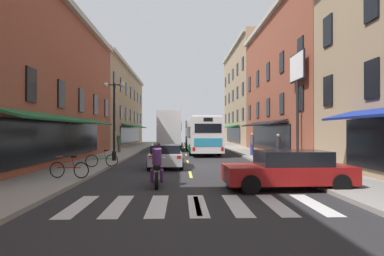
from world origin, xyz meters
TOP-DOWN VIEW (x-y plane):
  - ground_plane at (0.00, 0.00)m, footprint 34.80×80.00m
  - lane_centre_dashes at (0.00, -0.25)m, footprint 0.14×73.90m
  - crosswalk_near at (0.00, -10.00)m, footprint 7.10×2.80m
  - sidewalk_left at (-5.90, 0.00)m, footprint 3.00×80.00m
  - sidewalk_right at (5.90, 0.00)m, footprint 3.00×80.00m
  - storefront_row_right at (11.38, 0.53)m, footprint 9.44×79.90m
  - billboard_sign at (7.05, 1.75)m, footprint 0.40×2.53m
  - transit_bus at (1.47, 11.99)m, footprint 2.85×12.50m
  - box_truck at (-1.66, 16.09)m, footprint 2.56×6.97m
  - sedan_near at (3.38, -7.57)m, footprint 4.50×2.07m
  - sedan_mid at (-1.77, 25.53)m, footprint 2.04×4.47m
  - sedan_far at (-1.32, -0.25)m, footprint 1.99×4.60m
  - motorcycle_rider at (-1.36, -6.79)m, footprint 0.62×2.07m
  - bicycle_near at (-5.04, -5.52)m, footprint 1.70×0.48m
  - bicycle_mid at (-4.72, -1.26)m, footprint 1.68×0.56m
  - pedestrian_near at (-6.06, 10.86)m, footprint 0.44×0.52m
  - pedestrian_mid at (6.42, 3.82)m, footprint 0.36×0.36m
  - pedestrian_far at (5.26, 7.07)m, footprint 0.36×0.36m
  - street_lamp_twin at (-4.83, 2.53)m, footprint 1.42×0.32m

SIDE VIEW (x-z plane):
  - ground_plane at x=0.00m, z-range -0.10..0.00m
  - lane_centre_dashes at x=0.00m, z-range 0.00..0.01m
  - crosswalk_near at x=0.00m, z-range 0.00..0.01m
  - sidewalk_left at x=-5.90m, z-range 0.00..0.14m
  - sidewalk_right at x=5.90m, z-range 0.00..0.14m
  - bicycle_near at x=-5.04m, z-range 0.05..0.96m
  - bicycle_mid at x=-4.72m, z-range 0.05..0.96m
  - sedan_far at x=-1.32m, z-range 0.02..1.31m
  - sedan_near at x=3.38m, z-range 0.01..1.38m
  - motorcycle_rider at x=-1.36m, z-range -0.12..1.54m
  - sedan_mid at x=-1.77m, z-range 0.01..1.46m
  - pedestrian_mid at x=6.42m, z-range 0.17..1.90m
  - pedestrian_far at x=5.26m, z-range 0.17..1.93m
  - pedestrian_near at x=-6.06m, z-range 0.19..1.93m
  - transit_bus at x=1.47m, z-range 0.08..3.39m
  - box_truck at x=-1.66m, z-range 0.05..4.14m
  - street_lamp_twin at x=-4.83m, z-range 0.42..5.54m
  - billboard_sign at x=7.05m, z-range 1.89..8.87m
  - storefront_row_right at x=11.38m, z-range -0.69..13.99m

